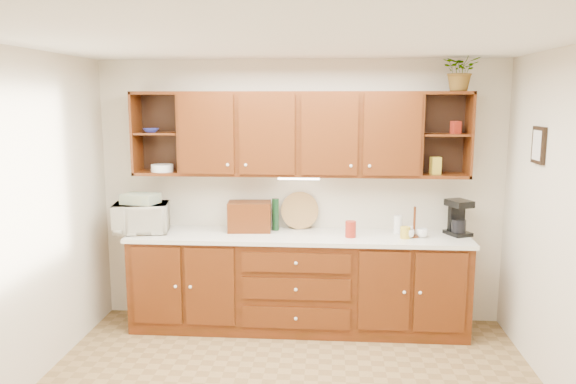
% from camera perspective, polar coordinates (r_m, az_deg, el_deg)
% --- Properties ---
extents(ceiling, '(4.00, 4.00, 0.00)m').
position_cam_1_polar(ceiling, '(3.80, -0.20, 15.18)').
color(ceiling, white).
rests_on(ceiling, back_wall).
extents(back_wall, '(4.00, 0.00, 4.00)m').
position_cam_1_polar(back_wall, '(5.61, 1.21, -0.00)').
color(back_wall, beige).
rests_on(back_wall, floor).
extents(left_wall, '(0.00, 3.50, 3.50)m').
position_cam_1_polar(left_wall, '(4.51, -26.46, -3.33)').
color(left_wall, beige).
rests_on(left_wall, floor).
extents(base_cabinets, '(3.20, 0.60, 0.90)m').
position_cam_1_polar(base_cabinets, '(5.52, 1.01, -9.25)').
color(base_cabinets, '#3B1C06').
rests_on(base_cabinets, floor).
extents(countertop, '(3.24, 0.64, 0.04)m').
position_cam_1_polar(countertop, '(5.38, 1.02, -4.54)').
color(countertop, silver).
rests_on(countertop, base_cabinets).
extents(upper_cabinets, '(3.20, 0.33, 0.80)m').
position_cam_1_polar(upper_cabinets, '(5.38, 1.24, 5.95)').
color(upper_cabinets, '#3B1C06').
rests_on(upper_cabinets, back_wall).
extents(undercabinet_light, '(0.40, 0.05, 0.02)m').
position_cam_1_polar(undercabinet_light, '(5.37, 1.09, 1.41)').
color(undercabinet_light, white).
rests_on(undercabinet_light, upper_cabinets).
extents(framed_picture, '(0.03, 0.24, 0.30)m').
position_cam_1_polar(framed_picture, '(4.98, 24.12, 4.36)').
color(framed_picture, black).
rests_on(framed_picture, right_wall).
extents(wicker_basket, '(0.22, 0.22, 0.15)m').
position_cam_1_polar(wicker_basket, '(5.59, -14.81, -3.34)').
color(wicker_basket, '#A37D44').
rests_on(wicker_basket, countertop).
extents(microwave, '(0.57, 0.44, 0.28)m').
position_cam_1_polar(microwave, '(5.62, -14.68, -2.56)').
color(microwave, '#EDE5CC').
rests_on(microwave, countertop).
extents(towel_stack, '(0.37, 0.31, 0.10)m').
position_cam_1_polar(towel_stack, '(5.58, -14.76, -0.65)').
color(towel_stack, tan).
rests_on(towel_stack, microwave).
extents(wine_bottle, '(0.09, 0.09, 0.32)m').
position_cam_1_polar(wine_bottle, '(5.52, -1.28, -2.29)').
color(wine_bottle, black).
rests_on(wine_bottle, countertop).
extents(woven_tray, '(0.38, 0.12, 0.37)m').
position_cam_1_polar(woven_tray, '(5.62, 1.19, -3.64)').
color(woven_tray, '#A37D44').
rests_on(woven_tray, countertop).
extents(bread_box, '(0.43, 0.29, 0.29)m').
position_cam_1_polar(bread_box, '(5.50, -3.92, -2.49)').
color(bread_box, '#3B1C06').
rests_on(bread_box, countertop).
extents(mug_tree, '(0.26, 0.26, 0.29)m').
position_cam_1_polar(mug_tree, '(5.41, 12.68, -3.99)').
color(mug_tree, '#3B1C06').
rests_on(mug_tree, countertop).
extents(canister_red, '(0.12, 0.12, 0.15)m').
position_cam_1_polar(canister_red, '(5.29, 6.38, -3.78)').
color(canister_red, maroon).
rests_on(canister_red, countertop).
extents(canister_white, '(0.11, 0.11, 0.17)m').
position_cam_1_polar(canister_white, '(5.50, 11.11, -3.26)').
color(canister_white, white).
rests_on(canister_white, countertop).
extents(canister_yellow, '(0.11, 0.11, 0.11)m').
position_cam_1_polar(canister_yellow, '(5.33, 11.82, -4.06)').
color(canister_yellow, gold).
rests_on(canister_yellow, countertop).
extents(coffee_maker, '(0.26, 0.29, 0.34)m').
position_cam_1_polar(coffee_maker, '(5.58, 16.89, -2.53)').
color(coffee_maker, black).
rests_on(coffee_maker, countertop).
extents(bowl_stack, '(0.19, 0.19, 0.04)m').
position_cam_1_polar(bowl_stack, '(5.62, -13.75, 6.10)').
color(bowl_stack, '#293199').
rests_on(bowl_stack, upper_cabinets).
extents(plate_stack, '(0.27, 0.27, 0.07)m').
position_cam_1_polar(plate_stack, '(5.60, -12.65, 2.40)').
color(plate_stack, white).
rests_on(plate_stack, upper_cabinets).
extents(pantry_box_yellow, '(0.11, 0.09, 0.16)m').
position_cam_1_polar(pantry_box_yellow, '(5.45, 14.75, 2.61)').
color(pantry_box_yellow, gold).
rests_on(pantry_box_yellow, upper_cabinets).
extents(pantry_box_red, '(0.10, 0.09, 0.12)m').
position_cam_1_polar(pantry_box_red, '(5.46, 16.67, 6.31)').
color(pantry_box_red, maroon).
rests_on(pantry_box_red, upper_cabinets).
extents(potted_plant, '(0.37, 0.34, 0.37)m').
position_cam_1_polar(potted_plant, '(5.43, 17.19, 11.73)').
color(potted_plant, '#999999').
rests_on(potted_plant, upper_cabinets).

